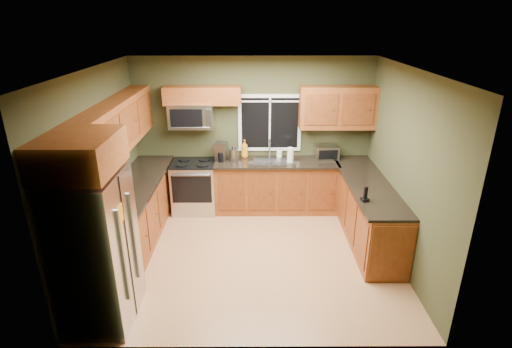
{
  "coord_description": "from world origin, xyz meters",
  "views": [
    {
      "loc": [
        0.03,
        -5.11,
        3.32
      ],
      "look_at": [
        0.05,
        0.35,
        1.15
      ],
      "focal_mm": 28.0,
      "sensor_mm": 36.0,
      "label": 1
    }
  ],
  "objects_px": {
    "coffee_maker": "(221,152)",
    "kettle": "(234,154)",
    "soap_bottle_b": "(280,153)",
    "toaster_oven": "(327,152)",
    "paper_towel_roll": "(290,155)",
    "refrigerator": "(96,250)",
    "range": "(195,186)",
    "soap_bottle_a": "(245,149)",
    "cordless_phone": "(365,197)",
    "microwave": "(191,116)"
  },
  "relations": [
    {
      "from": "coffee_maker",
      "to": "cordless_phone",
      "type": "xyz_separation_m",
      "value": [
        2.1,
        -1.68,
        -0.09
      ]
    },
    {
      "from": "soap_bottle_a",
      "to": "paper_towel_roll",
      "type": "bearing_deg",
      "value": -18.67
    },
    {
      "from": "range",
      "to": "soap_bottle_a",
      "type": "relative_size",
      "value": 2.9
    },
    {
      "from": "range",
      "to": "kettle",
      "type": "relative_size",
      "value": 3.33
    },
    {
      "from": "coffee_maker",
      "to": "kettle",
      "type": "height_order",
      "value": "coffee_maker"
    },
    {
      "from": "range",
      "to": "kettle",
      "type": "bearing_deg",
      "value": 1.17
    },
    {
      "from": "coffee_maker",
      "to": "range",
      "type": "bearing_deg",
      "value": -171.29
    },
    {
      "from": "range",
      "to": "soap_bottle_b",
      "type": "height_order",
      "value": "soap_bottle_b"
    },
    {
      "from": "cordless_phone",
      "to": "kettle",
      "type": "bearing_deg",
      "value": 139.31
    },
    {
      "from": "soap_bottle_a",
      "to": "soap_bottle_b",
      "type": "bearing_deg",
      "value": 0.0
    },
    {
      "from": "range",
      "to": "cordless_phone",
      "type": "xyz_separation_m",
      "value": [
        2.6,
        -1.61,
        0.53
      ]
    },
    {
      "from": "coffee_maker",
      "to": "soap_bottle_b",
      "type": "height_order",
      "value": "coffee_maker"
    },
    {
      "from": "kettle",
      "to": "soap_bottle_b",
      "type": "bearing_deg",
      "value": 14.83
    },
    {
      "from": "toaster_oven",
      "to": "paper_towel_roll",
      "type": "relative_size",
      "value": 1.42
    },
    {
      "from": "soap_bottle_b",
      "to": "soap_bottle_a",
      "type": "bearing_deg",
      "value": 180.0
    },
    {
      "from": "cordless_phone",
      "to": "coffee_maker",
      "type": "bearing_deg",
      "value": 141.36
    },
    {
      "from": "refrigerator",
      "to": "microwave",
      "type": "xyz_separation_m",
      "value": [
        0.69,
        2.91,
        0.83
      ]
    },
    {
      "from": "refrigerator",
      "to": "soap_bottle_b",
      "type": "relative_size",
      "value": 10.34
    },
    {
      "from": "toaster_oven",
      "to": "refrigerator",
      "type": "bearing_deg",
      "value": -136.32
    },
    {
      "from": "refrigerator",
      "to": "kettle",
      "type": "xyz_separation_m",
      "value": [
        1.4,
        2.78,
        0.17
      ]
    },
    {
      "from": "toaster_oven",
      "to": "range",
      "type": "bearing_deg",
      "value": -176.44
    },
    {
      "from": "kettle",
      "to": "toaster_oven",
      "type": "bearing_deg",
      "value": 4.59
    },
    {
      "from": "refrigerator",
      "to": "coffee_maker",
      "type": "distance_m",
      "value": 3.09
    },
    {
      "from": "refrigerator",
      "to": "range",
      "type": "bearing_deg",
      "value": 76.03
    },
    {
      "from": "microwave",
      "to": "coffee_maker",
      "type": "xyz_separation_m",
      "value": [
        0.5,
        -0.06,
        -0.64
      ]
    },
    {
      "from": "microwave",
      "to": "toaster_oven",
      "type": "bearing_deg",
      "value": 0.26
    },
    {
      "from": "refrigerator",
      "to": "microwave",
      "type": "distance_m",
      "value": 3.1
    },
    {
      "from": "range",
      "to": "soap_bottle_a",
      "type": "bearing_deg",
      "value": 14.36
    },
    {
      "from": "refrigerator",
      "to": "cordless_phone",
      "type": "height_order",
      "value": "refrigerator"
    },
    {
      "from": "toaster_oven",
      "to": "soap_bottle_b",
      "type": "height_order",
      "value": "toaster_oven"
    },
    {
      "from": "refrigerator",
      "to": "coffee_maker",
      "type": "xyz_separation_m",
      "value": [
        1.18,
        2.85,
        0.19
      ]
    },
    {
      "from": "kettle",
      "to": "soap_bottle_b",
      "type": "relative_size",
      "value": 1.61
    },
    {
      "from": "paper_towel_roll",
      "to": "microwave",
      "type": "bearing_deg",
      "value": 174.09
    },
    {
      "from": "refrigerator",
      "to": "toaster_oven",
      "type": "height_order",
      "value": "refrigerator"
    },
    {
      "from": "soap_bottle_b",
      "to": "cordless_phone",
      "type": "bearing_deg",
      "value": -59.78
    },
    {
      "from": "toaster_oven",
      "to": "paper_towel_roll",
      "type": "height_order",
      "value": "paper_towel_roll"
    },
    {
      "from": "range",
      "to": "paper_towel_roll",
      "type": "distance_m",
      "value": 1.8
    },
    {
      "from": "coffee_maker",
      "to": "kettle",
      "type": "relative_size",
      "value": 1.14
    },
    {
      "from": "kettle",
      "to": "paper_towel_roll",
      "type": "relative_size",
      "value": 0.97
    },
    {
      "from": "microwave",
      "to": "soap_bottle_a",
      "type": "bearing_deg",
      "value": 5.98
    },
    {
      "from": "soap_bottle_a",
      "to": "soap_bottle_b",
      "type": "height_order",
      "value": "soap_bottle_a"
    },
    {
      "from": "range",
      "to": "toaster_oven",
      "type": "distance_m",
      "value": 2.44
    },
    {
      "from": "paper_towel_roll",
      "to": "range",
      "type": "bearing_deg",
      "value": 178.66
    },
    {
      "from": "toaster_oven",
      "to": "cordless_phone",
      "type": "relative_size",
      "value": 1.96
    },
    {
      "from": "kettle",
      "to": "cordless_phone",
      "type": "distance_m",
      "value": 2.49
    },
    {
      "from": "range",
      "to": "soap_bottle_b",
      "type": "distance_m",
      "value": 1.64
    },
    {
      "from": "refrigerator",
      "to": "cordless_phone",
      "type": "distance_m",
      "value": 3.49
    },
    {
      "from": "microwave",
      "to": "toaster_oven",
      "type": "relative_size",
      "value": 1.84
    },
    {
      "from": "coffee_maker",
      "to": "refrigerator",
      "type": "bearing_deg",
      "value": -112.6
    },
    {
      "from": "soap_bottle_a",
      "to": "refrigerator",
      "type": "bearing_deg",
      "value": -117.91
    }
  ]
}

